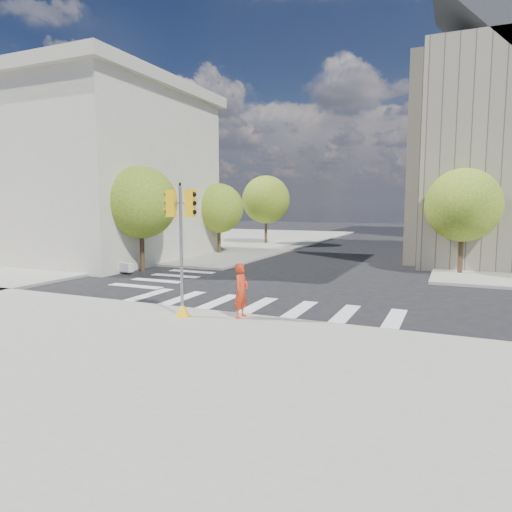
{
  "coord_description": "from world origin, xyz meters",
  "views": [
    {
      "loc": [
        7.17,
        -18.79,
        4.14
      ],
      "look_at": [
        0.04,
        -2.54,
        2.1
      ],
      "focal_mm": 32.0,
      "sensor_mm": 36.0,
      "label": 1
    }
  ],
  "objects_px": {
    "planter_wall": "(102,264)",
    "traffic_signal": "(181,261)",
    "lamp_near": "(471,197)",
    "lamp_far": "(467,199)",
    "photographer": "(241,291)"
  },
  "relations": [
    {
      "from": "planter_wall",
      "to": "traffic_signal",
      "type": "bearing_deg",
      "value": -21.59
    },
    {
      "from": "lamp_near",
      "to": "lamp_far",
      "type": "xyz_separation_m",
      "value": [
        0.0,
        14.0,
        0.0
      ]
    },
    {
      "from": "lamp_far",
      "to": "planter_wall",
      "type": "distance_m",
      "value": 32.77
    },
    {
      "from": "traffic_signal",
      "to": "planter_wall",
      "type": "distance_m",
      "value": 14.34
    },
    {
      "from": "lamp_far",
      "to": "traffic_signal",
      "type": "bearing_deg",
      "value": -106.06
    },
    {
      "from": "photographer",
      "to": "traffic_signal",
      "type": "bearing_deg",
      "value": 112.57
    },
    {
      "from": "lamp_near",
      "to": "lamp_far",
      "type": "relative_size",
      "value": 1.0
    },
    {
      "from": "lamp_near",
      "to": "photographer",
      "type": "xyz_separation_m",
      "value": [
        -7.61,
        -18.6,
        -3.47
      ]
    },
    {
      "from": "lamp_near",
      "to": "planter_wall",
      "type": "relative_size",
      "value": 1.35
    },
    {
      "from": "lamp_near",
      "to": "planter_wall",
      "type": "bearing_deg",
      "value": -152.76
    },
    {
      "from": "lamp_near",
      "to": "planter_wall",
      "type": "height_order",
      "value": "lamp_near"
    },
    {
      "from": "photographer",
      "to": "planter_wall",
      "type": "distance_m",
      "value": 15.5
    },
    {
      "from": "lamp_near",
      "to": "photographer",
      "type": "bearing_deg",
      "value": -112.26
    },
    {
      "from": "lamp_near",
      "to": "traffic_signal",
      "type": "height_order",
      "value": "lamp_near"
    },
    {
      "from": "lamp_near",
      "to": "lamp_far",
      "type": "bearing_deg",
      "value": 90.0
    }
  ]
}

